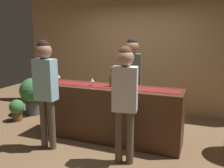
# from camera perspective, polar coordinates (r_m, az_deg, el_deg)

# --- Properties ---
(ground_plane) EXTENTS (10.00, 10.00, 0.00)m
(ground_plane) POSITION_cam_1_polar(r_m,az_deg,el_deg) (4.50, -0.52, -12.63)
(ground_plane) COLOR brown
(back_wall) EXTENTS (6.00, 0.12, 2.90)m
(back_wall) POSITION_cam_1_polar(r_m,az_deg,el_deg) (5.92, 6.32, 7.72)
(back_wall) COLOR tan
(back_wall) RESTS_ON ground
(bar_counter) EXTENTS (2.49, 0.60, 0.96)m
(bar_counter) POSITION_cam_1_polar(r_m,az_deg,el_deg) (4.33, -0.53, -6.84)
(bar_counter) COLOR #472B19
(bar_counter) RESTS_ON ground
(counter_runner_cloth) EXTENTS (2.36, 0.28, 0.01)m
(counter_runner_cloth) POSITION_cam_1_polar(r_m,az_deg,el_deg) (4.20, -0.54, -0.59)
(counter_runner_cloth) COLOR maroon
(counter_runner_cloth) RESTS_ON bar_counter
(wine_bottle_green) EXTENTS (0.07, 0.07, 0.30)m
(wine_bottle_green) POSITION_cam_1_polar(r_m,az_deg,el_deg) (4.07, 3.20, 0.58)
(wine_bottle_green) COLOR #194723
(wine_bottle_green) RESTS_ON bar_counter
(wine_bottle_amber) EXTENTS (0.07, 0.07, 0.30)m
(wine_bottle_amber) POSITION_cam_1_polar(r_m,az_deg,el_deg) (4.17, -0.13, 0.89)
(wine_bottle_amber) COLOR brown
(wine_bottle_amber) RESTS_ON bar_counter
(wine_glass_near_customer) EXTENTS (0.07, 0.07, 0.14)m
(wine_glass_near_customer) POSITION_cam_1_polar(r_m,az_deg,el_deg) (4.69, -12.30, 1.74)
(wine_glass_near_customer) COLOR silver
(wine_glass_near_customer) RESTS_ON bar_counter
(wine_glass_mid_counter) EXTENTS (0.07, 0.07, 0.14)m
(wine_glass_mid_counter) POSITION_cam_1_polar(r_m,az_deg,el_deg) (4.25, -4.61, 0.94)
(wine_glass_mid_counter) COLOR silver
(wine_glass_mid_counter) RESTS_ON bar_counter
(bartender) EXTENTS (0.37, 0.26, 1.77)m
(bartender) POSITION_cam_1_polar(r_m,az_deg,el_deg) (4.64, 4.60, 2.42)
(bartender) COLOR #26262B
(bartender) RESTS_ON ground
(customer_sipping) EXTENTS (0.37, 0.25, 1.69)m
(customer_sipping) POSITION_cam_1_polar(r_m,az_deg,el_deg) (3.39, 3.02, -2.14)
(customer_sipping) COLOR brown
(customer_sipping) RESTS_ON ground
(customer_browsing) EXTENTS (0.34, 0.25, 1.76)m
(customer_browsing) POSITION_cam_1_polar(r_m,az_deg,el_deg) (3.97, -15.21, 0.27)
(customer_browsing) COLOR brown
(customer_browsing) RESTS_ON ground
(potted_plant_tall) EXTENTS (0.58, 0.58, 0.85)m
(potted_plant_tall) POSITION_cam_1_polar(r_m,az_deg,el_deg) (5.96, -17.96, -2.10)
(potted_plant_tall) COLOR #4C4C51
(potted_plant_tall) RESTS_ON ground
(potted_plant_small) EXTENTS (0.32, 0.32, 0.47)m
(potted_plant_small) POSITION_cam_1_polar(r_m,az_deg,el_deg) (5.67, -21.22, -5.35)
(potted_plant_small) COLOR brown
(potted_plant_small) RESTS_ON ground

